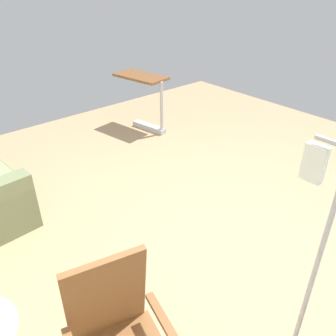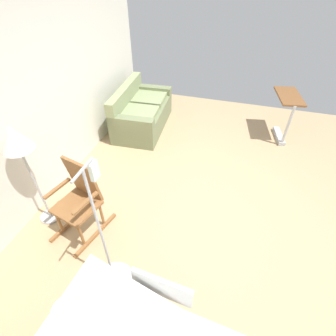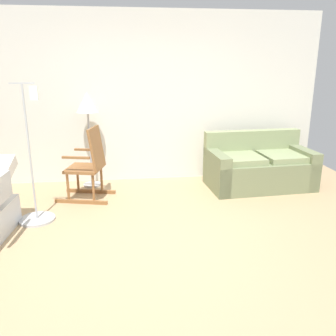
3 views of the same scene
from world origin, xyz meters
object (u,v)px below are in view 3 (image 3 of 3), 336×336
at_px(floor_lamp, 88,109).
at_px(iv_pole, 36,202).
at_px(couch, 259,168).
at_px(rocking_chair, 89,165).

distance_m(floor_lamp, iv_pole, 1.70).
height_order(couch, rocking_chair, rocking_chair).
bearing_deg(floor_lamp, iv_pole, -114.31).
xyz_separation_m(floor_lamp, iv_pole, (-0.57, -1.27, -0.98)).
xyz_separation_m(couch, floor_lamp, (-2.64, 0.36, 0.92)).
bearing_deg(couch, floor_lamp, 172.25).
distance_m(couch, rocking_chair, 2.62).
distance_m(couch, iv_pole, 3.33).
xyz_separation_m(couch, iv_pole, (-3.21, -0.91, -0.06)).
relative_size(couch, rocking_chair, 1.58).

